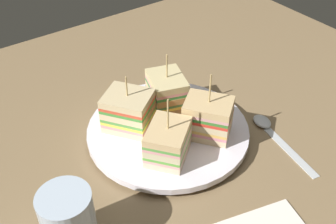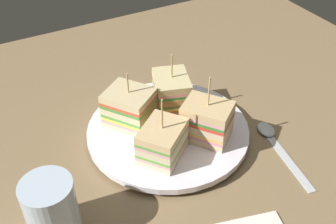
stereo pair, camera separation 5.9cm
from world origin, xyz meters
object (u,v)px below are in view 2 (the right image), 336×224
plate (168,131)px  spoon (272,138)px  sandwich_wedge_1 (130,108)px  sandwich_wedge_0 (172,91)px  sandwich_wedge_3 (206,121)px  sandwich_wedge_2 (163,142)px  drinking_glass (52,212)px  chip_pile (165,131)px

plate → spoon: bearing=148.2°
plate → sandwich_wedge_1: size_ratio=2.75×
sandwich_wedge_0 → sandwich_wedge_3: size_ratio=0.89×
sandwich_wedge_3 → sandwich_wedge_2: bearing=55.9°
sandwich_wedge_0 → sandwich_wedge_2: 11.57cm
sandwich_wedge_0 → drinking_glass: size_ratio=1.12×
spoon → plate: bearing=68.6°
sandwich_wedge_2 → drinking_glass: (16.38, 3.77, -0.73)cm
sandwich_wedge_0 → sandwich_wedge_1: size_ratio=1.04×
sandwich_wedge_3 → spoon: size_ratio=0.71×
sandwich_wedge_2 → sandwich_wedge_3: sandwich_wedge_3 is taller
chip_pile → sandwich_wedge_0: bearing=-126.7°
chip_pile → spoon: 16.40cm
sandwich_wedge_0 → plate: bearing=-16.2°
sandwich_wedge_1 → sandwich_wedge_3: (-8.28, 8.06, 0.07)cm
sandwich_wedge_2 → drinking_glass: 16.82cm
sandwich_wedge_0 → sandwich_wedge_2: sandwich_wedge_2 is taller
plate → drinking_glass: 21.64cm
plate → sandwich_wedge_0: bearing=-124.2°
sandwich_wedge_2 → sandwich_wedge_3: (-7.27, -0.40, 0.41)cm
sandwich_wedge_1 → sandwich_wedge_3: sandwich_wedge_3 is taller
spoon → drinking_glass: drinking_glass is taller
sandwich_wedge_0 → spoon: size_ratio=0.63×
sandwich_wedge_3 → chip_pile: bearing=21.6°
sandwich_wedge_2 → sandwich_wedge_1: bearing=58.6°
sandwich_wedge_2 → chip_pile: bearing=19.9°
sandwich_wedge_3 → sandwich_wedge_0: bearing=-33.2°
sandwich_wedge_1 → chip_pile: bearing=-3.2°
sandwich_wedge_0 → spoon: bearing=55.8°
plate → drinking_glass: drinking_glass is taller
chip_pile → sandwich_wedge_1: bearing=-57.4°
chip_pile → spoon: (-14.62, 7.10, -2.18)cm
sandwich_wedge_3 → spoon: sandwich_wedge_3 is taller
sandwich_wedge_3 → drinking_glass: (23.65, 4.17, -1.14)cm
sandwich_wedge_2 → spoon: bearing=-50.4°
plate → sandwich_wedge_0: 6.66cm
spoon → sandwich_wedge_1: bearing=66.2°
plate → sandwich_wedge_3: (-3.88, 4.29, 3.58)cm
spoon → drinking_glass: (33.17, 0.16, 3.13)cm
spoon → drinking_glass: 33.32cm
sandwich_wedge_2 → drinking_glass: sandwich_wedge_2 is taller
sandwich_wedge_0 → sandwich_wedge_3: (-0.63, 9.08, 0.29)cm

